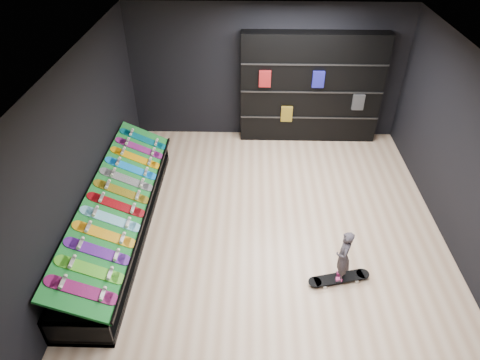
{
  "coord_description": "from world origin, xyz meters",
  "views": [
    {
      "loc": [
        -0.36,
        -5.45,
        5.14
      ],
      "look_at": [
        -0.5,
        0.2,
        1.0
      ],
      "focal_mm": 32.0,
      "sensor_mm": 36.0,
      "label": 1
    }
  ],
  "objects_px": {
    "floor_skateboard": "(339,279)",
    "child": "(342,265)",
    "back_shelving": "(311,89)",
    "display_rack": "(120,220)"
  },
  "relations": [
    {
      "from": "display_rack",
      "to": "floor_skateboard",
      "type": "height_order",
      "value": "display_rack"
    },
    {
      "from": "back_shelving",
      "to": "floor_skateboard",
      "type": "relative_size",
      "value": 3.13
    },
    {
      "from": "floor_skateboard",
      "to": "child",
      "type": "height_order",
      "value": "child"
    },
    {
      "from": "back_shelving",
      "to": "display_rack",
      "type": "bearing_deg",
      "value": -136.72
    },
    {
      "from": "back_shelving",
      "to": "floor_skateboard",
      "type": "height_order",
      "value": "back_shelving"
    },
    {
      "from": "back_shelving",
      "to": "child",
      "type": "height_order",
      "value": "back_shelving"
    },
    {
      "from": "back_shelving",
      "to": "child",
      "type": "relative_size",
      "value": 5.63
    },
    {
      "from": "display_rack",
      "to": "back_shelving",
      "type": "bearing_deg",
      "value": 43.28
    },
    {
      "from": "display_rack",
      "to": "child",
      "type": "xyz_separation_m",
      "value": [
        3.6,
        -1.03,
        0.11
      ]
    },
    {
      "from": "floor_skateboard",
      "to": "child",
      "type": "bearing_deg",
      "value": 0.0
    }
  ]
}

